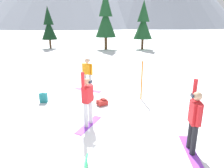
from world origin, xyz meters
The scene contains 10 objects.
ground_plane centered at (0.00, 0.00, 0.00)m, with size 800.00×800.00×0.00m, color white.
snowboarder_foreground centered at (2.30, 0.21, 0.99)m, with size 0.44×1.57×2.07m.
snowboarder_midground centered at (-0.73, 1.83, 0.96)m, with size 0.87×1.43×2.01m.
snowboarder_background centered at (-1.08, 5.75, 0.93)m, with size 1.53×0.97×1.75m.
backpack_teal centered at (-2.98, 4.09, 0.21)m, with size 0.33×0.27×0.47m.
backpack_red centered at (-0.27, 3.67, 0.13)m, with size 0.56×0.52×0.28m.
trail_marker_pole centered at (1.58, 4.33, 0.93)m, with size 0.06×0.06×1.85m, color orange.
pine_tree_leaning centered at (-8.07, 24.79, 3.15)m, with size 2.14×2.14×5.78m.
pine_tree_twin centered at (4.99, 23.43, 3.52)m, with size 2.55×2.55×6.46m.
pine_tree_short centered at (-0.09, 23.29, 4.17)m, with size 2.77×2.77×7.66m.
Camera 1 is at (-0.09, -4.64, 3.51)m, focal length 32.10 mm.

